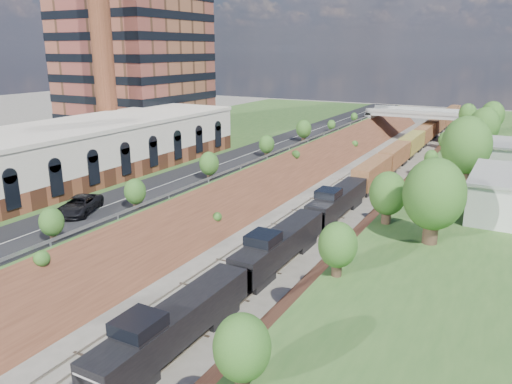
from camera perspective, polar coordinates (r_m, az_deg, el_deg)
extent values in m
cube|color=#335B25|center=(86.42, -12.85, 3.05)|extent=(44.00, 180.00, 5.00)
cube|color=brown|center=(74.73, 0.10, -0.55)|extent=(10.00, 180.00, 10.00)
cube|color=brown|center=(67.59, 16.76, -3.07)|extent=(10.00, 180.00, 10.00)
cube|color=gray|center=(71.26, 6.05, -1.40)|extent=(1.58, 180.00, 0.18)
cube|color=gray|center=(69.55, 10.01, -2.00)|extent=(1.58, 180.00, 0.18)
cube|color=black|center=(75.64, -2.90, 3.59)|extent=(8.00, 180.00, 0.10)
cube|color=#99999E|center=(73.52, -0.17, 3.64)|extent=(0.06, 171.00, 0.30)
cube|color=brown|center=(67.25, -22.12, 1.75)|extent=(14.00, 62.00, 2.20)
cube|color=beige|center=(66.59, -22.41, 4.46)|extent=(14.00, 62.00, 4.30)
cube|color=beige|center=(66.20, -22.63, 6.49)|extent=(14.30, 62.30, 0.50)
cube|color=brown|center=(100.78, -14.03, 18.81)|extent=(22.00, 22.00, 44.00)
cylinder|color=brown|center=(83.58, -17.36, 17.87)|extent=(3.20, 3.20, 40.00)
cube|color=gray|center=(130.95, 13.05, 7.63)|extent=(1.50, 8.00, 6.20)
cube|color=gray|center=(126.83, 23.14, 6.49)|extent=(1.50, 8.00, 6.20)
cube|color=gray|center=(127.99, 18.14, 8.46)|extent=(24.00, 8.00, 1.00)
cube|color=gray|center=(123.99, 17.82, 8.64)|extent=(24.00, 0.30, 0.80)
cube|color=gray|center=(131.81, 18.51, 8.98)|extent=(24.00, 0.30, 0.80)
cylinder|color=#473323|center=(45.93, 19.34, -4.00)|extent=(1.30, 1.30, 2.62)
ellipsoid|color=#326021|center=(45.00, 19.70, -0.22)|extent=(5.25, 5.25, 6.30)
cylinder|color=#473323|center=(44.65, -26.33, -6.33)|extent=(0.66, 0.66, 1.22)
ellipsoid|color=#326021|center=(44.15, -26.57, -4.56)|extent=(2.45, 2.45, 2.94)
cube|color=black|center=(37.84, -9.25, -14.62)|extent=(2.74, 16.45, 2.54)
cube|color=black|center=(33.91, -16.57, -19.89)|extent=(2.52, 3.00, 1.80)
cube|color=silver|center=(33.35, -16.72, -18.49)|extent=(2.52, 3.00, 0.15)
cube|color=black|center=(34.45, -13.28, -14.46)|extent=(2.69, 3.10, 0.90)
cube|color=black|center=(51.21, 2.76, -5.96)|extent=(2.74, 16.45, 2.54)
cube|color=black|center=(66.50, 9.34, -0.93)|extent=(2.74, 16.45, 2.54)
cube|color=brown|center=(124.15, 18.82, 6.48)|extent=(2.74, 102.97, 3.29)
imported|color=black|center=(54.15, -19.51, -1.39)|extent=(5.06, 6.89, 1.74)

